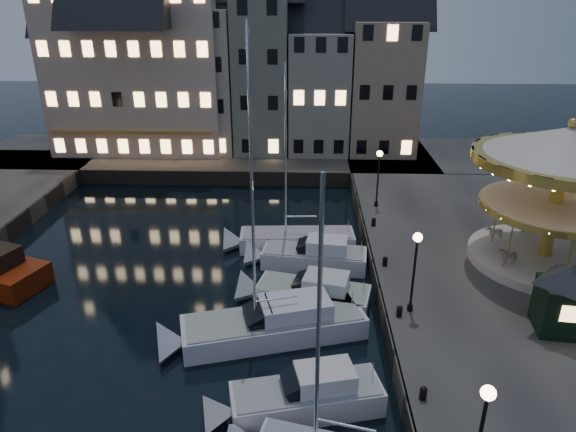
{
  "coord_description": "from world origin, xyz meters",
  "views": [
    {
      "loc": [
        2.01,
        -20.35,
        15.45
      ],
      "look_at": [
        1.0,
        8.0,
        3.2
      ],
      "focal_mm": 32.0,
      "sensor_mm": 36.0,
      "label": 1
    }
  ],
  "objects_px": {
    "streetlamp_a": "(482,426)",
    "streetlamp_b": "(415,261)",
    "motorboat_d": "(305,294)",
    "motorboat_b": "(296,399)",
    "motorboat_e": "(307,257)",
    "streetlamp_c": "(379,170)",
    "bollard_c": "(385,261)",
    "bollard_d": "(374,221)",
    "motorboat_c": "(266,326)",
    "carousel": "(563,171)",
    "ticket_kiosk": "(566,288)",
    "motorboat_f": "(288,241)",
    "bollard_a": "(423,392)",
    "bollard_b": "(400,311)"
  },
  "relations": [
    {
      "from": "bollard_d",
      "to": "motorboat_f",
      "type": "distance_m",
      "value": 5.83
    },
    {
      "from": "bollard_d",
      "to": "streetlamp_a",
      "type": "bearing_deg",
      "value": -88.28
    },
    {
      "from": "streetlamp_c",
      "to": "bollard_a",
      "type": "bearing_deg",
      "value": -91.76
    },
    {
      "from": "streetlamp_b",
      "to": "bollard_b",
      "type": "xyz_separation_m",
      "value": [
        -0.6,
        -0.5,
        -2.41
      ]
    },
    {
      "from": "motorboat_e",
      "to": "carousel",
      "type": "distance_m",
      "value": 14.95
    },
    {
      "from": "bollard_b",
      "to": "motorboat_f",
      "type": "bearing_deg",
      "value": 120.55
    },
    {
      "from": "streetlamp_b",
      "to": "motorboat_d",
      "type": "bearing_deg",
      "value": 155.44
    },
    {
      "from": "bollard_a",
      "to": "bollard_b",
      "type": "height_order",
      "value": "same"
    },
    {
      "from": "motorboat_b",
      "to": "motorboat_c",
      "type": "distance_m",
      "value": 5.06
    },
    {
      "from": "streetlamp_a",
      "to": "streetlamp_b",
      "type": "xyz_separation_m",
      "value": [
        0.0,
        10.0,
        0.0
      ]
    },
    {
      "from": "motorboat_b",
      "to": "motorboat_e",
      "type": "bearing_deg",
      "value": 87.97
    },
    {
      "from": "motorboat_f",
      "to": "carousel",
      "type": "height_order",
      "value": "motorboat_f"
    },
    {
      "from": "motorboat_c",
      "to": "streetlamp_c",
      "type": "bearing_deg",
      "value": 63.73
    },
    {
      "from": "bollard_d",
      "to": "streetlamp_b",
      "type": "bearing_deg",
      "value": -86.57
    },
    {
      "from": "motorboat_f",
      "to": "carousel",
      "type": "distance_m",
      "value": 16.53
    },
    {
      "from": "motorboat_d",
      "to": "motorboat_f",
      "type": "height_order",
      "value": "motorboat_f"
    },
    {
      "from": "bollard_d",
      "to": "motorboat_e",
      "type": "bearing_deg",
      "value": -142.64
    },
    {
      "from": "motorboat_d",
      "to": "motorboat_e",
      "type": "xyz_separation_m",
      "value": [
        0.13,
        4.31,
        0.0
      ]
    },
    {
      "from": "bollard_d",
      "to": "motorboat_d",
      "type": "height_order",
      "value": "motorboat_d"
    },
    {
      "from": "bollard_c",
      "to": "motorboat_b",
      "type": "height_order",
      "value": "motorboat_b"
    },
    {
      "from": "carousel",
      "to": "motorboat_b",
      "type": "bearing_deg",
      "value": -142.48
    },
    {
      "from": "streetlamp_b",
      "to": "bollard_d",
      "type": "xyz_separation_m",
      "value": [
        -0.6,
        10.0,
        -2.41
      ]
    },
    {
      "from": "motorboat_b",
      "to": "motorboat_d",
      "type": "relative_size",
      "value": 1.0
    },
    {
      "from": "bollard_a",
      "to": "ticket_kiosk",
      "type": "bearing_deg",
      "value": 33.71
    },
    {
      "from": "streetlamp_a",
      "to": "motorboat_d",
      "type": "distance_m",
      "value": 13.78
    },
    {
      "from": "streetlamp_b",
      "to": "carousel",
      "type": "distance_m",
      "value": 10.43
    },
    {
      "from": "motorboat_c",
      "to": "motorboat_f",
      "type": "relative_size",
      "value": 1.17
    },
    {
      "from": "motorboat_b",
      "to": "carousel",
      "type": "xyz_separation_m",
      "value": [
        13.99,
        10.74,
        6.16
      ]
    },
    {
      "from": "ticket_kiosk",
      "to": "bollard_b",
      "type": "bearing_deg",
      "value": 173.49
    },
    {
      "from": "streetlamp_a",
      "to": "bollard_b",
      "type": "relative_size",
      "value": 7.32
    },
    {
      "from": "motorboat_c",
      "to": "bollard_c",
      "type": "bearing_deg",
      "value": 38.95
    },
    {
      "from": "ticket_kiosk",
      "to": "motorboat_e",
      "type": "bearing_deg",
      "value": 145.17
    },
    {
      "from": "streetlamp_b",
      "to": "motorboat_b",
      "type": "height_order",
      "value": "streetlamp_b"
    },
    {
      "from": "motorboat_c",
      "to": "carousel",
      "type": "bearing_deg",
      "value": 20.88
    },
    {
      "from": "motorboat_c",
      "to": "motorboat_b",
      "type": "bearing_deg",
      "value": -71.87
    },
    {
      "from": "streetlamp_c",
      "to": "ticket_kiosk",
      "type": "xyz_separation_m",
      "value": [
        6.44,
        -14.8,
        -0.51
      ]
    },
    {
      "from": "bollard_a",
      "to": "carousel",
      "type": "xyz_separation_m",
      "value": [
        9.17,
        11.27,
        5.2
      ]
    },
    {
      "from": "carousel",
      "to": "streetlamp_c",
      "type": "bearing_deg",
      "value": 136.14
    },
    {
      "from": "bollard_a",
      "to": "ticket_kiosk",
      "type": "relative_size",
      "value": 0.15
    },
    {
      "from": "motorboat_c",
      "to": "motorboat_e",
      "type": "relative_size",
      "value": 1.78
    },
    {
      "from": "bollard_b",
      "to": "bollard_a",
      "type": "bearing_deg",
      "value": -90.0
    },
    {
      "from": "carousel",
      "to": "ticket_kiosk",
      "type": "xyz_separation_m",
      "value": [
        -2.13,
        -6.57,
        -3.29
      ]
    },
    {
      "from": "bollard_b",
      "to": "motorboat_b",
      "type": "height_order",
      "value": "motorboat_b"
    },
    {
      "from": "streetlamp_b",
      "to": "motorboat_c",
      "type": "relative_size",
      "value": 0.32
    },
    {
      "from": "streetlamp_c",
      "to": "ticket_kiosk",
      "type": "distance_m",
      "value": 16.15
    },
    {
      "from": "streetlamp_a",
      "to": "streetlamp_b",
      "type": "height_order",
      "value": "same"
    },
    {
      "from": "streetlamp_a",
      "to": "motorboat_c",
      "type": "height_order",
      "value": "motorboat_c"
    },
    {
      "from": "streetlamp_c",
      "to": "motorboat_e",
      "type": "xyz_separation_m",
      "value": [
        -4.99,
        -6.85,
        -3.38
      ]
    },
    {
      "from": "streetlamp_b",
      "to": "motorboat_d",
      "type": "relative_size",
      "value": 0.58
    },
    {
      "from": "streetlamp_c",
      "to": "bollard_c",
      "type": "relative_size",
      "value": 7.32
    }
  ]
}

